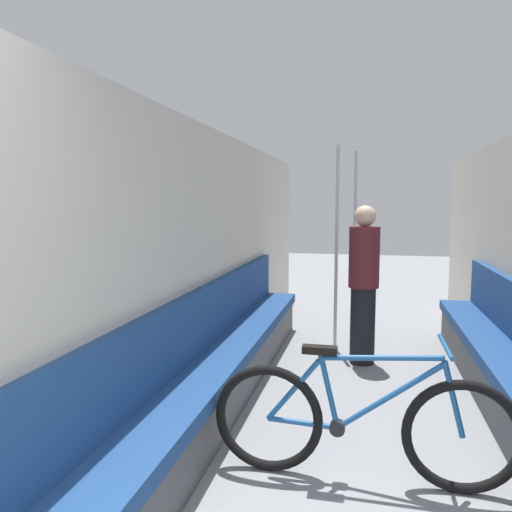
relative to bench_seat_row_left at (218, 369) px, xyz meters
name	(u,v)px	position (x,y,z in m)	size (l,w,h in m)	color
wall_left	(188,267)	(-0.23, -0.02, 0.80)	(0.10, 9.39, 2.24)	beige
bench_seat_row_left	(218,369)	(0.00, 0.00, 0.00)	(0.41, 5.15, 0.95)	#4C4C51
bicycle	(361,424)	(1.11, -0.82, 0.03)	(1.75, 0.46, 0.85)	black
grab_pole_near	(354,246)	(0.96, 2.56, 0.77)	(0.08, 0.08, 2.22)	gray
grab_pole_far	(336,252)	(0.79, 1.80, 0.77)	(0.08, 0.08, 2.22)	gray
passenger_standing	(364,283)	(1.09, 1.38, 0.50)	(0.30, 0.30, 1.58)	black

